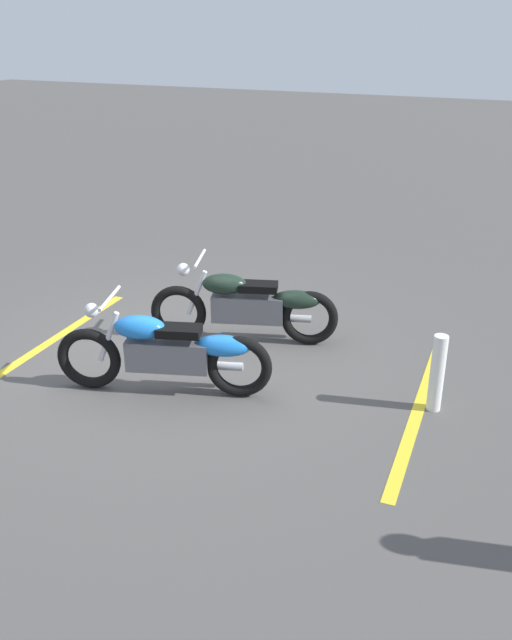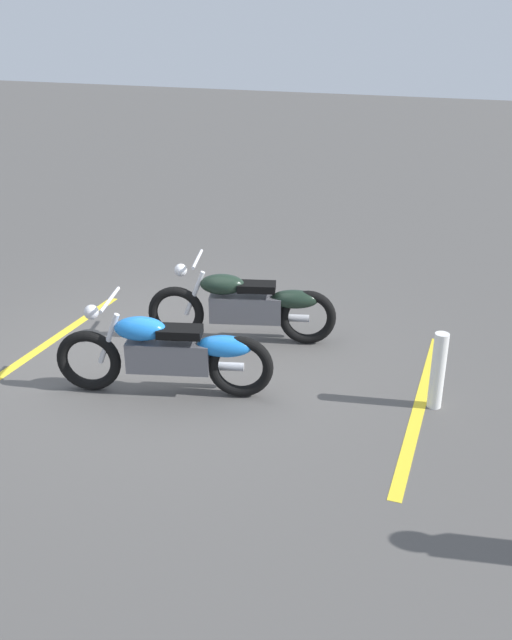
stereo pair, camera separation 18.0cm
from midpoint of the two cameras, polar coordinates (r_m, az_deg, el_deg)
name	(u,v)px [view 1 (the left image)]	position (r m, az deg, el deg)	size (l,w,h in m)	color
ground_plane	(172,357)	(7.81, -6.39, -3.08)	(60.00, 60.00, 0.00)	#514F4C
motorcycle_bright_foreground	(168,352)	(6.88, -6.65, -2.66)	(2.16, 0.87, 1.04)	black
motorcycle_dark_foreground	(248,305)	(7.94, -0.01, 1.25)	(2.15, 0.88, 1.04)	black
bollard_post	(437,373)	(6.82, 15.74, -4.34)	(0.14, 0.14, 0.80)	white
parking_stripe_near	(47,344)	(8.40, -16.61, -1.93)	(3.20, 0.12, 0.01)	yellow
parking_stripe_mid	(419,406)	(7.01, 14.30, -7.05)	(3.20, 0.12, 0.01)	yellow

